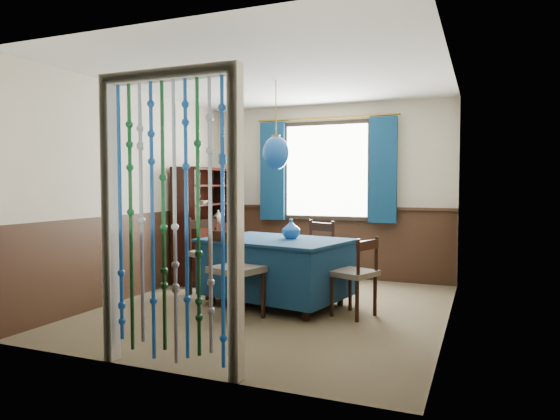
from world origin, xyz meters
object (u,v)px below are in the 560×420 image
at_px(pendant_lamp, 276,153).
at_px(vase_table, 291,230).
at_px(chair_left, 210,254).
at_px(chair_right, 356,274).
at_px(dining_table, 276,267).
at_px(sideboard, 206,240).
at_px(bowl_shelf, 202,202).
at_px(chair_near, 235,271).
at_px(chair_far, 313,255).
at_px(vase_sideboard, 218,215).

distance_m(pendant_lamp, vase_table, 0.88).
distance_m(chair_left, pendant_lamp, 1.54).
distance_m(chair_left, chair_right, 1.93).
relative_size(dining_table, sideboard, 1.09).
relative_size(chair_left, sideboard, 0.60).
bearing_deg(sideboard, vase_table, -32.21).
relative_size(chair_right, bowl_shelf, 4.19).
xyz_separation_m(vase_table, bowl_shelf, (-1.61, 0.74, 0.27)).
relative_size(chair_near, vase_table, 4.69).
bearing_deg(chair_near, chair_left, 148.50).
height_order(chair_far, vase_sideboard, vase_sideboard).
height_order(chair_far, bowl_shelf, bowl_shelf).
xyz_separation_m(bowl_shelf, vase_sideboard, (0.00, 0.46, -0.22)).
bearing_deg(chair_near, dining_table, 94.68).
relative_size(dining_table, vase_sideboard, 8.56).
bearing_deg(chair_left, bowl_shelf, -115.81).
distance_m(sideboard, pendant_lamp, 2.18).
bearing_deg(sideboard, chair_far, -13.66).
bearing_deg(chair_right, pendant_lamp, 101.91).
relative_size(dining_table, chair_near, 1.86).
relative_size(chair_left, bowl_shelf, 4.82).
xyz_separation_m(dining_table, vase_table, (0.14, 0.11, 0.41)).
xyz_separation_m(sideboard, vase_sideboard, (0.06, 0.27, 0.33)).
height_order(chair_left, bowl_shelf, bowl_shelf).
distance_m(sideboard, vase_table, 1.94).
bearing_deg(chair_far, sideboard, 12.75).
bearing_deg(chair_right, bowl_shelf, 88.24).
bearing_deg(chair_far, chair_near, 99.63).
bearing_deg(bowl_shelf, vase_sideboard, 90.00).
height_order(chair_near, chair_left, chair_left).
height_order(chair_far, vase_table, vase_table).
xyz_separation_m(chair_near, vase_sideboard, (-1.32, 2.02, 0.40)).
distance_m(chair_left, vase_table, 1.14).
height_order(chair_near, chair_far, chair_near).
xyz_separation_m(dining_table, pendant_lamp, (0.00, -0.00, 1.27)).
relative_size(chair_far, vase_table, 4.55).
xyz_separation_m(dining_table, bowl_shelf, (-1.47, 0.85, 0.68)).
bearing_deg(chair_far, chair_right, 154.31).
bearing_deg(dining_table, chair_left, -179.50).
xyz_separation_m(sideboard, vase_table, (1.67, -0.94, 0.28)).
distance_m(chair_near, pendant_lamp, 1.41).
bearing_deg(bowl_shelf, vase_table, -24.66).
height_order(pendant_lamp, bowl_shelf, pendant_lamp).
bearing_deg(chair_left, chair_far, 141.05).
height_order(sideboard, vase_table, sideboard).
distance_m(chair_near, bowl_shelf, 2.14).
relative_size(chair_near, chair_right, 1.13).
height_order(dining_table, sideboard, sideboard).
bearing_deg(dining_table, vase_sideboard, 149.72).
distance_m(bowl_shelf, vase_sideboard, 0.51).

